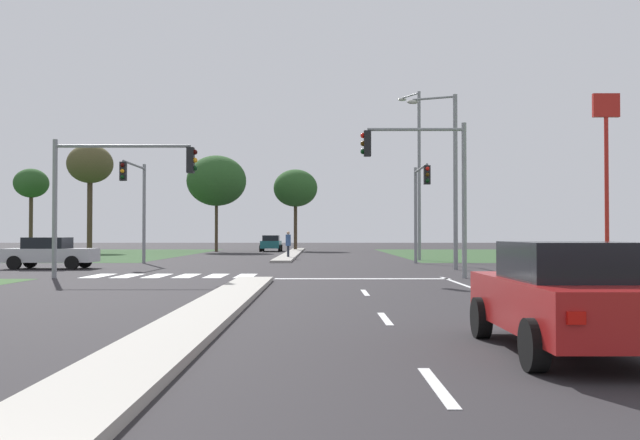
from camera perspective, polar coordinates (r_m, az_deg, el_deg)
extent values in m
plane|color=#282628|center=(32.70, -3.92, -4.02)|extent=(200.00, 200.00, 0.00)
cube|color=#2D4C28|center=(61.66, 22.21, -2.58)|extent=(35.00, 35.00, 0.01)
cube|color=#ADA89E|center=(13.85, -9.38, -7.62)|extent=(1.20, 22.00, 0.14)
cube|color=gray|center=(57.65, -2.20, -2.71)|extent=(1.20, 36.00, 0.14)
cube|color=silver|center=(7.81, 9.52, -13.18)|extent=(0.14, 2.00, 0.01)
cube|color=silver|center=(13.69, 5.34, -7.98)|extent=(0.14, 2.00, 0.01)
cube|color=silver|center=(19.64, 3.71, -5.91)|extent=(0.14, 2.00, 0.01)
cube|color=silver|center=(15.38, 17.59, -7.18)|extent=(0.14, 24.00, 0.01)
cube|color=silver|center=(25.68, 3.51, -4.79)|extent=(6.40, 0.50, 0.01)
cube|color=silver|center=(28.76, -17.52, -4.35)|extent=(0.70, 2.80, 0.01)
cube|color=silver|center=(28.44, -15.30, -4.40)|extent=(0.70, 2.80, 0.01)
cube|color=silver|center=(28.15, -13.04, -4.44)|extent=(0.70, 2.80, 0.01)
cube|color=silver|center=(27.92, -10.73, -4.48)|extent=(0.70, 2.80, 0.01)
cube|color=silver|center=(27.73, -8.39, -4.51)|extent=(0.70, 2.80, 0.01)
cube|color=silver|center=(27.58, -6.02, -4.53)|extent=(0.70, 2.80, 0.01)
cube|color=#B7B7BC|center=(35.44, -21.01, -2.69)|extent=(4.15, 1.78, 0.64)
cube|color=black|center=(35.48, -21.23, -1.75)|extent=(1.91, 1.56, 0.52)
cube|color=red|center=(36.86, -23.67, -2.50)|extent=(0.04, 0.20, 0.14)
cube|color=red|center=(35.63, -24.55, -2.55)|extent=(0.04, 0.20, 0.14)
cylinder|color=black|center=(35.84, -18.52, -3.20)|extent=(0.64, 0.22, 0.64)
cylinder|color=black|center=(34.16, -19.47, -3.29)|extent=(0.64, 0.22, 0.64)
cylinder|color=black|center=(36.76, -22.45, -3.12)|extent=(0.64, 0.22, 0.64)
cylinder|color=black|center=(35.13, -23.56, -3.20)|extent=(0.64, 0.22, 0.64)
cube|color=#A31919|center=(10.33, 19.57, -6.48)|extent=(1.79, 4.27, 0.69)
cube|color=black|center=(10.15, 19.83, -3.15)|extent=(1.57, 1.96, 0.52)
cube|color=red|center=(8.07, 20.13, -7.49)|extent=(0.20, 0.04, 0.14)
cylinder|color=black|center=(11.42, 12.99, -7.73)|extent=(0.22, 0.64, 0.64)
cylinder|color=black|center=(11.95, 21.45, -7.39)|extent=(0.22, 0.64, 0.64)
cylinder|color=black|center=(8.80, 17.03, -9.69)|extent=(0.22, 0.64, 0.64)
cube|color=#19565B|center=(66.33, -3.96, -1.99)|extent=(1.74, 4.47, 0.68)
cube|color=black|center=(66.47, -3.95, -1.47)|extent=(1.53, 2.05, 0.52)
cube|color=red|center=(68.54, -3.28, -1.91)|extent=(0.20, 0.04, 0.14)
cube|color=red|center=(68.62, -4.38, -1.91)|extent=(0.20, 0.04, 0.14)
cylinder|color=black|center=(64.86, -3.28, -2.31)|extent=(0.22, 0.64, 0.64)
cylinder|color=black|center=(64.98, -4.81, -2.31)|extent=(0.22, 0.64, 0.64)
cylinder|color=black|center=(67.71, -3.14, -2.26)|extent=(0.22, 0.64, 0.64)
cylinder|color=black|center=(67.83, -4.61, -2.26)|extent=(0.22, 0.64, 0.64)
cylinder|color=gray|center=(26.56, 11.67, 1.58)|extent=(0.18, 0.18, 5.78)
cylinder|color=gray|center=(26.51, 7.81, 7.30)|extent=(3.59, 0.12, 0.12)
cube|color=black|center=(26.26, 3.90, 6.22)|extent=(0.26, 0.32, 0.95)
sphere|color=red|center=(26.29, 3.55, 6.87)|extent=(0.20, 0.20, 0.20)
sphere|color=#3A2405|center=(26.25, 3.55, 6.22)|extent=(0.20, 0.20, 0.20)
sphere|color=black|center=(26.21, 3.55, 5.57)|extent=(0.20, 0.20, 0.20)
cylinder|color=gray|center=(27.80, -20.71, 0.87)|extent=(0.18, 0.18, 5.16)
cylinder|color=gray|center=(27.19, -15.69, 5.80)|extent=(5.03, 0.12, 0.12)
cube|color=black|center=(26.57, -10.44, 4.80)|extent=(0.26, 0.32, 0.95)
sphere|color=#360503|center=(26.57, -10.10, 5.45)|extent=(0.20, 0.20, 0.20)
sphere|color=orange|center=(26.54, -10.10, 4.80)|extent=(0.20, 0.20, 0.20)
sphere|color=black|center=(26.51, -10.11, 4.16)|extent=(0.20, 0.20, 0.20)
cylinder|color=gray|center=(39.56, 7.81, 0.38)|extent=(0.18, 0.18, 5.37)
cylinder|color=gray|center=(37.63, 8.23, 4.17)|extent=(0.12, 4.20, 0.12)
cube|color=black|center=(35.51, 8.72, 3.64)|extent=(0.32, 0.26, 0.95)
sphere|color=red|center=(35.38, 8.76, 4.15)|extent=(0.20, 0.20, 0.20)
sphere|color=#3A2405|center=(35.35, 8.76, 3.66)|extent=(0.20, 0.20, 0.20)
sphere|color=black|center=(35.33, 8.76, 3.18)|extent=(0.20, 0.20, 0.20)
cylinder|color=gray|center=(40.42, -14.07, 0.50)|extent=(0.18, 0.18, 5.55)
cylinder|color=gray|center=(38.54, -14.81, 4.34)|extent=(0.12, 4.20, 0.12)
cube|color=black|center=(36.48, -15.66, 3.83)|extent=(0.32, 0.26, 0.95)
sphere|color=#360503|center=(36.35, -15.73, 4.32)|extent=(0.20, 0.20, 0.20)
sphere|color=orange|center=(36.33, -15.73, 3.85)|extent=(0.20, 0.20, 0.20)
sphere|color=black|center=(36.30, -15.73, 3.38)|extent=(0.20, 0.20, 0.20)
cylinder|color=gray|center=(32.76, 10.98, 3.06)|extent=(0.20, 0.20, 8.06)
cylinder|color=gray|center=(33.50, 9.25, 9.74)|extent=(1.89, 0.88, 0.10)
ellipsoid|color=#B2B2A8|center=(33.73, 7.57, 9.49)|extent=(0.56, 0.28, 0.20)
cylinder|color=gray|center=(44.38, 8.09, 3.59)|extent=(0.20, 0.20, 10.58)
cylinder|color=gray|center=(45.82, 7.39, 9.99)|extent=(0.95, 1.64, 0.10)
ellipsoid|color=#B2B2A8|center=(46.53, 6.72, 9.69)|extent=(0.56, 0.28, 0.20)
cylinder|color=#232833|center=(46.14, -2.57, -2.56)|extent=(0.16, 0.16, 0.72)
cylinder|color=#335184|center=(46.13, -2.57, -1.65)|extent=(0.34, 0.34, 0.75)
sphere|color=tan|center=(46.13, -2.57, -1.05)|extent=(0.21, 0.21, 0.21)
cylinder|color=red|center=(51.14, 22.29, 2.45)|extent=(0.28, 0.28, 9.54)
cube|color=red|center=(51.78, 22.24, 8.62)|extent=(1.80, 0.30, 1.60)
torus|color=yellow|center=(51.79, 21.76, 8.61)|extent=(0.96, 0.16, 0.96)
torus|color=yellow|center=(52.08, 22.58, 8.56)|extent=(0.96, 0.16, 0.96)
cylinder|color=#423323|center=(72.26, -22.40, -0.14)|extent=(0.36, 0.36, 5.60)
ellipsoid|color=#285123|center=(72.41, -22.37, 2.79)|extent=(3.26, 3.26, 2.77)
cylinder|color=#423323|center=(67.18, -18.17, 0.46)|extent=(0.47, 0.47, 6.91)
ellipsoid|color=#4C4728|center=(67.46, -18.15, 4.36)|extent=(4.13, 4.13, 3.51)
cylinder|color=#423323|center=(65.52, -8.38, -0.35)|extent=(0.29, 0.29, 5.07)
ellipsoid|color=#285123|center=(65.70, -8.37, 3.18)|extent=(5.49, 5.49, 4.67)
cylinder|color=#423323|center=(69.38, -1.97, -0.44)|extent=(0.34, 0.34, 5.00)
ellipsoid|color=#285123|center=(69.52, -1.97, 2.61)|extent=(4.35, 4.35, 3.70)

